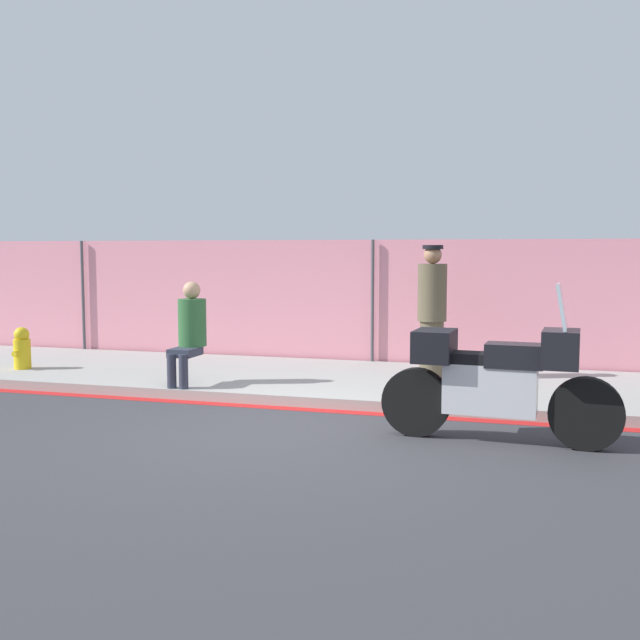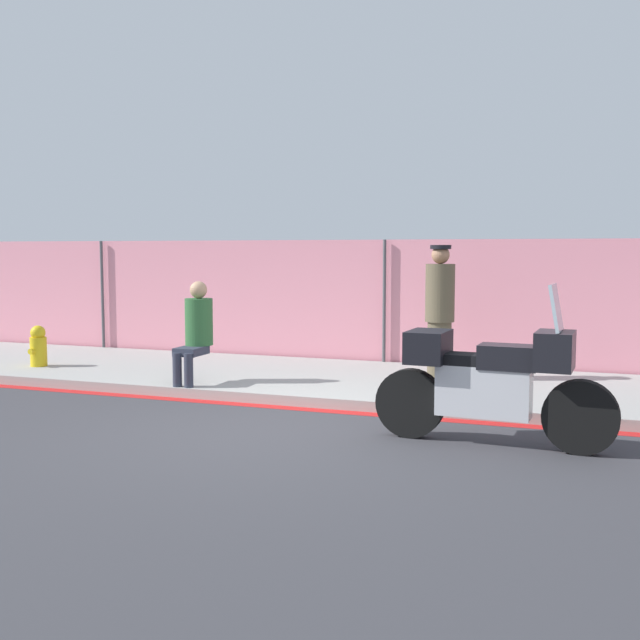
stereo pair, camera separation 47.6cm
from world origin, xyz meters
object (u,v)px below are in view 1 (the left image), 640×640
Objects in this scene: officer_standing at (432,310)px; person_seated_on_curb at (190,327)px; fire_hydrant at (22,348)px; motorcycle at (496,378)px.

officer_standing is 3.12m from person_seated_on_curb.
person_seated_on_curb is 2.17× the size of fire_hydrant.
officer_standing reaches higher than motorcycle.
fire_hydrant is (-2.80, 0.40, -0.42)m from person_seated_on_curb.
person_seated_on_curb is at bearing -8.16° from fire_hydrant.
person_seated_on_curb reaches higher than fire_hydrant.
officer_standing is at bearing 24.76° from person_seated_on_curb.
officer_standing reaches higher than fire_hydrant.
fire_hydrant is (-5.63, -0.90, -0.60)m from officer_standing.
motorcycle is 2.89m from officer_standing.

